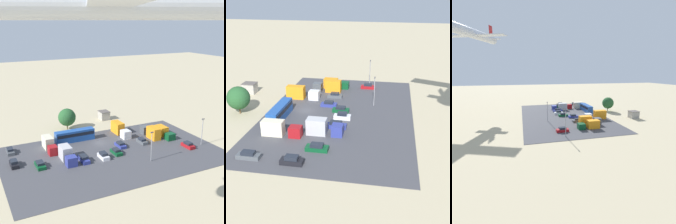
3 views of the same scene
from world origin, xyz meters
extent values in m
plane|color=tan|center=(0.00, 0.00, 0.00)|extent=(400.00, 400.00, 0.00)
cube|color=#424247|center=(0.00, 8.75, 0.04)|extent=(57.56, 35.91, 0.08)
cube|color=#9E998E|center=(-10.72, -20.04, 1.47)|extent=(3.20, 3.65, 2.95)
cube|color=#59514C|center=(-10.72, -20.04, 3.01)|extent=(3.44, 3.89, 0.12)
cube|color=#1E4C9E|center=(5.95, -4.65, 1.77)|extent=(11.69, 2.47, 3.38)
cube|color=black|center=(5.95, -4.65, 2.38)|extent=(11.22, 2.51, 0.95)
cube|color=#0C4723|center=(19.34, 7.65, 0.49)|extent=(1.98, 4.44, 0.81)
cube|color=#1E232D|center=(19.34, 7.65, 1.19)|extent=(1.67, 2.49, 0.60)
cube|color=navy|center=(8.70, 9.39, 0.55)|extent=(1.79, 4.75, 0.93)
cube|color=#1E232D|center=(8.70, 9.39, 1.35)|extent=(1.50, 2.66, 0.68)
cube|color=black|center=(24.91, 4.37, 0.55)|extent=(1.84, 4.21, 0.93)
cube|color=#1E232D|center=(24.91, 4.37, 1.35)|extent=(1.55, 2.36, 0.68)
cube|color=maroon|center=(-20.83, 13.95, 0.53)|extent=(1.85, 4.19, 0.90)
cube|color=#1E232D|center=(-20.83, 13.95, 1.31)|extent=(1.56, 2.34, 0.66)
cube|color=navy|center=(-4.05, 5.17, 0.49)|extent=(1.90, 4.18, 0.81)
cube|color=#1E232D|center=(-4.05, 5.17, 1.19)|extent=(1.59, 2.34, 0.59)
cube|color=#4C5156|center=(24.49, -4.14, 0.50)|extent=(1.77, 4.43, 0.84)
cube|color=#1E232D|center=(24.49, -4.14, 1.23)|extent=(1.49, 2.48, 0.62)
cube|color=#0C4723|center=(-0.80, 8.91, 0.49)|extent=(1.87, 4.15, 0.82)
cube|color=#1E232D|center=(-0.80, 8.91, 1.21)|extent=(1.57, 2.32, 0.60)
cube|color=silver|center=(3.48, 10.01, 0.56)|extent=(1.88, 4.03, 0.96)
cube|color=#1E232D|center=(3.48, 10.01, 1.39)|extent=(1.58, 2.25, 0.70)
cube|color=#4C5156|center=(-10.96, 5.48, 0.51)|extent=(1.75, 4.10, 0.85)
cube|color=#1E232D|center=(-10.96, 5.48, 1.25)|extent=(1.47, 2.30, 0.63)
cube|color=silver|center=(-8.56, 0.06, 1.33)|extent=(2.43, 2.80, 2.50)
cube|color=orange|center=(-8.56, -5.24, 1.86)|extent=(2.43, 4.98, 3.56)
cube|color=maroon|center=(14.44, 1.82, 1.24)|extent=(2.31, 2.62, 2.33)
cube|color=beige|center=(14.44, -3.12, 1.74)|extent=(2.31, 4.65, 3.33)
cube|color=#4C5156|center=(-15.87, -0.73, 1.32)|extent=(2.41, 2.54, 2.48)
cube|color=orange|center=(-15.87, 4.07, 1.85)|extent=(2.41, 4.51, 3.54)
cube|color=navy|center=(12.31, 10.41, 1.31)|extent=(2.57, 2.38, 2.45)
cube|color=#B2B2B7|center=(12.31, 5.91, 1.83)|extent=(2.57, 4.24, 3.50)
cube|color=#0C4723|center=(-19.72, 6.97, 1.09)|extent=(2.59, 2.34, 2.02)
cube|color=orange|center=(-19.72, 2.55, 1.52)|extent=(2.59, 4.16, 2.89)
cylinder|color=brown|center=(4.51, -15.73, 0.98)|extent=(0.36, 0.36, 1.97)
sphere|color=#235128|center=(4.51, -15.73, 4.11)|extent=(5.72, 5.72, 5.72)
cylinder|color=gray|center=(-25.52, 14.05, 3.83)|extent=(0.20, 0.20, 7.50)
cube|color=#4C4C51|center=(-25.52, 14.05, 7.76)|extent=(0.90, 0.28, 0.20)
cylinder|color=gray|center=(-6.65, 16.76, 3.84)|extent=(0.20, 0.20, 7.53)
cube|color=#4C4C51|center=(-6.65, 16.76, 7.79)|extent=(0.90, 0.28, 0.20)
camera|label=1|loc=(34.41, 76.97, 34.31)|focal=50.00mm
camera|label=2|loc=(70.98, 21.08, 30.20)|focal=50.00mm
camera|label=3|loc=(-74.41, 26.71, 19.56)|focal=28.00mm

